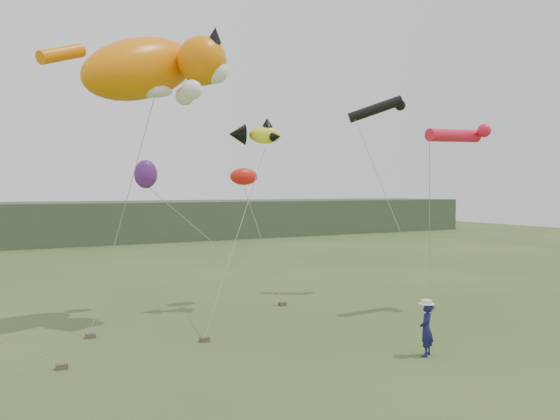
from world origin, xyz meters
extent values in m
plane|color=#385123|center=(0.00, 0.00, 0.00)|extent=(120.00, 120.00, 0.00)
cube|color=#2D3D28|center=(0.00, 45.00, 2.00)|extent=(90.00, 12.00, 4.00)
imported|color=#171653|center=(2.23, -0.67, 0.85)|extent=(0.74, 0.67, 1.69)
cube|color=brown|center=(-6.76, 6.56, 0.08)|extent=(0.32, 0.26, 0.17)
cube|color=brown|center=(-3.36, 4.20, 0.08)|extent=(0.32, 0.26, 0.17)
cube|color=brown|center=(7.12, 4.27, 0.08)|extent=(0.32, 0.26, 0.17)
cube|color=brown|center=(-8.06, 3.46, 0.08)|extent=(0.32, 0.26, 0.17)
cube|color=brown|center=(1.82, 8.06, 0.08)|extent=(0.32, 0.26, 0.17)
ellipsoid|color=orange|center=(-4.48, 8.17, 10.02)|extent=(6.13, 4.21, 3.84)
sphere|color=orange|center=(-2.33, 7.09, 10.35)|extent=(1.94, 1.94, 1.94)
cone|color=black|center=(-2.00, 6.55, 11.26)|extent=(0.60, 0.74, 0.73)
cone|color=black|center=(-1.79, 7.63, 11.26)|extent=(0.60, 0.70, 0.69)
sphere|color=white|center=(-1.89, 6.77, 9.91)|extent=(0.97, 0.97, 0.97)
ellipsoid|color=white|center=(-4.27, 7.85, 9.16)|extent=(1.90, 0.95, 0.59)
sphere|color=white|center=(-2.97, 6.44, 9.05)|extent=(0.76, 0.76, 0.76)
sphere|color=white|center=(-2.76, 7.95, 9.05)|extent=(0.76, 0.76, 0.76)
cylinder|color=orange|center=(-7.29, 9.03, 10.45)|extent=(2.01, 1.47, 1.17)
ellipsoid|color=#FFFD21|center=(0.85, 7.86, 7.64)|extent=(1.52, 0.94, 0.77)
cone|color=black|center=(-0.36, 8.16, 7.64)|extent=(0.91, 1.05, 0.91)
cone|color=black|center=(0.95, 7.86, 8.19)|extent=(0.50, 0.50, 0.40)
cone|color=black|center=(1.15, 7.35, 7.54)|extent=(0.53, 0.56, 0.40)
cone|color=black|center=(1.15, 8.36, 7.54)|extent=(0.53, 0.56, 0.40)
cylinder|color=black|center=(7.58, 8.74, 9.35)|extent=(2.64, 1.92, 1.39)
sphere|color=black|center=(8.83, 8.30, 9.58)|extent=(0.55, 0.55, 0.55)
cylinder|color=red|center=(7.90, 3.76, 7.60)|extent=(2.97, 0.68, 0.64)
sphere|color=red|center=(9.23, 3.28, 7.83)|extent=(0.59, 0.59, 0.59)
ellipsoid|color=red|center=(0.54, 9.42, 5.86)|extent=(1.34, 0.78, 0.78)
ellipsoid|color=#592277|center=(-3.78, 10.23, 5.93)|extent=(1.01, 0.68, 1.24)
camera|label=1|loc=(-9.95, -13.46, 5.25)|focal=35.00mm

